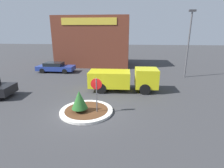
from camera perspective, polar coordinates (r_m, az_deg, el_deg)
ground_plane at (r=11.70m, az=-8.30°, el=-9.00°), size 120.00×120.00×0.00m
traffic_island at (r=11.66m, az=-8.31°, el=-8.67°), size 3.44×3.44×0.15m
stop_sign at (r=10.78m, az=-5.10°, el=-1.80°), size 0.70×0.07×2.35m
island_shrub at (r=11.19m, az=-10.63°, el=-5.05°), size 1.01×1.01×1.38m
utility_truck at (r=15.28m, az=3.70°, el=1.76°), size 5.96×2.20×2.00m
storefront_building at (r=27.42m, az=-5.96°, el=13.64°), size 10.57×6.07×7.12m
parked_sedan_blue at (r=23.65m, az=-17.97°, el=5.28°), size 4.70×1.91×1.25m
light_pole at (r=21.21m, az=23.81°, el=13.07°), size 0.70×0.30×7.21m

